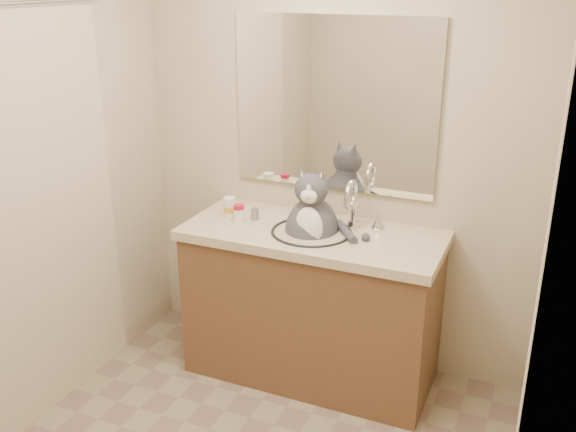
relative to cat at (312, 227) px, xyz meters
The scene contains 8 objects.
room 1.02m from the cat, 89.59° to the right, with size 2.22×2.52×2.42m.
vanity 0.43m from the cat, 26.74° to the right, with size 1.34×0.59×1.12m.
mirror 0.64m from the cat, 88.50° to the left, with size 1.10×0.02×0.90m, color white.
shower_curtain 1.37m from the cat, 140.23° to the right, with size 0.02×1.30×1.93m.
cat is the anchor object (origin of this frame).
pill_bottle_redcap 0.40m from the cat, behind, with size 0.07×0.07×0.10m.
pill_bottle_orange 0.48m from the cat, behind, with size 0.08×0.08×0.11m.
grey_canister 0.34m from the cat, behind, with size 0.05×0.05×0.06m.
Camera 1 is at (1.10, -1.88, 2.08)m, focal length 40.00 mm.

